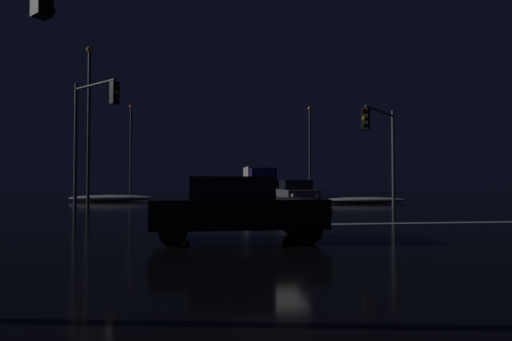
{
  "coord_description": "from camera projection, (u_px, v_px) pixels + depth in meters",
  "views": [
    {
      "loc": [
        -2.16,
        -14.0,
        1.42
      ],
      "look_at": [
        1.17,
        11.79,
        2.17
      ],
      "focal_mm": 29.58,
      "sensor_mm": 36.0,
      "label": 1
    }
  ],
  "objects": [
    {
      "name": "streetlamp_right_far",
      "position": [
        310.0,
        145.0,
        44.99
      ],
      "size": [
        0.44,
        0.44,
        9.59
      ],
      "color": "#424247",
      "rests_on": "ground"
    },
    {
      "name": "crosswalk_bar_east",
      "position": [
        494.0,
        222.0,
        15.18
      ],
      "size": [
        14.02,
        0.4,
        0.01
      ],
      "color": "white",
      "rests_on": "ground"
    },
    {
      "name": "streetlamp_left_far",
      "position": [
        131.0,
        144.0,
        42.62
      ],
      "size": [
        0.44,
        0.44,
        9.36
      ],
      "color": "#424247",
      "rests_on": "ground"
    },
    {
      "name": "snow_bank_left_curb",
      "position": [
        111.0,
        198.0,
        31.99
      ],
      "size": [
        6.19,
        1.5,
        0.49
      ],
      "color": "white",
      "rests_on": "ground"
    },
    {
      "name": "stop_line_north",
      "position": [
        243.0,
        209.0,
        22.23
      ],
      "size": [
        0.35,
        14.02,
        0.01
      ],
      "color": "white",
      "rests_on": "ground"
    },
    {
      "name": "sedan_black_crossing",
      "position": [
        237.0,
        208.0,
        10.5
      ],
      "size": [
        4.33,
        2.02,
        1.57
      ],
      "color": "black",
      "rests_on": "ground"
    },
    {
      "name": "ground",
      "position": [
        266.0,
        227.0,
        14.12
      ],
      "size": [
        120.0,
        120.0,
        0.1
      ],
      "primitive_type": "cube",
      "color": "black"
    },
    {
      "name": "traffic_signal_nw",
      "position": [
        91.0,
        121.0,
        20.81
      ],
      "size": [
        2.69,
        2.69,
        6.54
      ],
      "color": "#4C4C51",
      "rests_on": "ground"
    },
    {
      "name": "sedan_blue",
      "position": [
        266.0,
        190.0,
        35.96
      ],
      "size": [
        2.02,
        4.33,
        1.57
      ],
      "color": "navy",
      "rests_on": "ground"
    },
    {
      "name": "box_truck",
      "position": [
        258.0,
        180.0,
        43.93
      ],
      "size": [
        2.68,
        8.28,
        3.08
      ],
      "color": "navy",
      "rests_on": "ground"
    },
    {
      "name": "snow_bank_right_curb",
      "position": [
        364.0,
        200.0,
        29.08
      ],
      "size": [
        6.0,
        1.5,
        0.42
      ],
      "color": "white",
      "rests_on": "ground"
    },
    {
      "name": "sedan_gray",
      "position": [
        296.0,
        193.0,
        24.55
      ],
      "size": [
        2.02,
        4.33,
        1.57
      ],
      "color": "slate",
      "rests_on": "ground"
    },
    {
      "name": "traffic_signal_ne",
      "position": [
        382.0,
        138.0,
        22.46
      ],
      "size": [
        3.04,
        3.04,
        5.51
      ],
      "color": "#4C4C51",
      "rests_on": "ground"
    },
    {
      "name": "centre_line_ns",
      "position": [
        229.0,
        200.0,
        33.73
      ],
      "size": [
        22.0,
        0.15,
        0.01
      ],
      "color": "yellow",
      "rests_on": "ground"
    },
    {
      "name": "streetlamp_left_near",
      "position": [
        89.0,
        114.0,
        26.76
      ],
      "size": [
        0.44,
        0.44,
        10.12
      ],
      "color": "#424247",
      "rests_on": "ground"
    },
    {
      "name": "sedan_red",
      "position": [
        284.0,
        191.0,
        29.9
      ],
      "size": [
        2.02,
        4.33,
        1.57
      ],
      "color": "maroon",
      "rests_on": "ground"
    }
  ]
}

